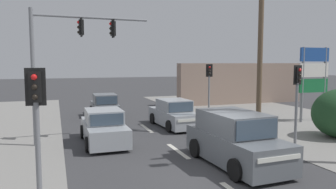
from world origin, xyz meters
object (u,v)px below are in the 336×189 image
object	(u,v)px
shopping_plaza_sign	(314,74)
suv_oncoming_near	(235,140)
traffic_signal_mast	(64,52)
pedestal_signal_right_kerb	(297,92)
pedestal_signal_left_kerb	(37,119)
sedan_receding_far	(174,114)
sedan_oncoming_mid	(104,128)
pedestal_signal_far_median	(209,81)
hatchback_crossing_left	(105,106)
utility_pole_midground_right	(261,24)

from	to	relation	value
shopping_plaza_sign	suv_oncoming_near	bearing A→B (deg)	-146.35
traffic_signal_mast	pedestal_signal_right_kerb	size ratio (longest dim) A/B	1.69
pedestal_signal_left_kerb	sedan_receding_far	bearing A→B (deg)	54.78
sedan_receding_far	sedan_oncoming_mid	bearing A→B (deg)	-149.38
pedestal_signal_far_median	hatchback_crossing_left	bearing A→B (deg)	156.86
hatchback_crossing_left	suv_oncoming_near	size ratio (longest dim) A/B	0.80
pedestal_signal_far_median	sedan_oncoming_mid	size ratio (longest dim) A/B	0.84
traffic_signal_mast	utility_pole_midground_right	bearing A→B (deg)	-7.79
traffic_signal_mast	sedan_receding_far	world-z (taller)	traffic_signal_mast
suv_oncoming_near	pedestal_signal_right_kerb	bearing A→B (deg)	19.67
traffic_signal_mast	pedestal_signal_far_median	bearing A→B (deg)	24.94
traffic_signal_mast	suv_oncoming_near	distance (m)	8.38
utility_pole_midground_right	pedestal_signal_left_kerb	world-z (taller)	utility_pole_midground_right
utility_pole_midground_right	pedestal_signal_left_kerb	xyz separation A→B (m)	(-10.16, -6.32, -3.17)
pedestal_signal_left_kerb	shopping_plaza_sign	bearing A→B (deg)	28.34
pedestal_signal_right_kerb	hatchback_crossing_left	bearing A→B (deg)	121.43
pedestal_signal_far_median	sedan_receding_far	world-z (taller)	pedestal_signal_far_median
suv_oncoming_near	pedestal_signal_left_kerb	bearing A→B (deg)	-160.00
suv_oncoming_near	hatchback_crossing_left	bearing A→B (deg)	103.23
sedan_receding_far	pedestal_signal_right_kerb	bearing A→B (deg)	-59.50
pedestal_signal_far_median	sedan_oncoming_mid	bearing A→B (deg)	-147.63
sedan_receding_far	traffic_signal_mast	bearing A→B (deg)	-161.17
shopping_plaza_sign	sedan_oncoming_mid	size ratio (longest dim) A/B	1.08
traffic_signal_mast	sedan_oncoming_mid	bearing A→B (deg)	-18.28
pedestal_signal_left_kerb	pedestal_signal_far_median	distance (m)	15.64
pedestal_signal_right_kerb	hatchback_crossing_left	distance (m)	13.01
pedestal_signal_far_median	utility_pole_midground_right	bearing A→B (deg)	-89.53
pedestal_signal_left_kerb	pedestal_signal_far_median	xyz separation A→B (m)	(10.12, 11.93, 0.00)
traffic_signal_mast	sedan_receding_far	size ratio (longest dim) A/B	1.39
traffic_signal_mast	hatchback_crossing_left	xyz separation A→B (m)	(2.75, 7.12, -3.44)
pedestal_signal_right_kerb	sedan_oncoming_mid	world-z (taller)	pedestal_signal_right_kerb
utility_pole_midground_right	pedestal_signal_right_kerb	bearing A→B (deg)	-87.12
shopping_plaza_sign	hatchback_crossing_left	xyz separation A→B (m)	(-11.91, 6.37, -2.28)
utility_pole_midground_right	pedestal_signal_far_median	world-z (taller)	utility_pole_midground_right
utility_pole_midground_right	shopping_plaza_sign	distance (m)	6.26
pedestal_signal_left_kerb	sedan_oncoming_mid	bearing A→B (deg)	70.89
pedestal_signal_left_kerb	suv_oncoming_near	size ratio (longest dim) A/B	0.77
pedestal_signal_far_median	suv_oncoming_near	size ratio (longest dim) A/B	0.77
pedestal_signal_right_kerb	utility_pole_midground_right	bearing A→B (deg)	92.88
hatchback_crossing_left	pedestal_signal_far_median	bearing A→B (deg)	-23.14
pedestal_signal_right_kerb	pedestal_signal_far_median	distance (m)	8.21
pedestal_signal_left_kerb	shopping_plaza_sign	size ratio (longest dim) A/B	0.77
pedestal_signal_right_kerb	pedestal_signal_left_kerb	world-z (taller)	same
hatchback_crossing_left	sedan_receding_far	bearing A→B (deg)	-57.50
traffic_signal_mast	hatchback_crossing_left	distance (m)	8.38
pedestal_signal_left_kerb	hatchback_crossing_left	bearing A→B (deg)	76.36
pedestal_signal_right_kerb	hatchback_crossing_left	world-z (taller)	pedestal_signal_right_kerb
suv_oncoming_near	sedan_oncoming_mid	bearing A→B (deg)	130.59
sedan_receding_far	hatchback_crossing_left	size ratio (longest dim) A/B	1.18
traffic_signal_mast	sedan_oncoming_mid	world-z (taller)	traffic_signal_mast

